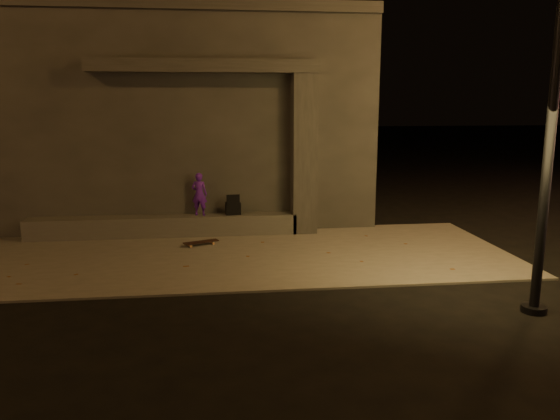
{
  "coord_description": "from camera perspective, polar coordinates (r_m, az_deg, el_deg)",
  "views": [
    {
      "loc": [
        -0.36,
        -8.52,
        3.01
      ],
      "look_at": [
        0.94,
        2.0,
        0.91
      ],
      "focal_mm": 35.0,
      "sensor_mm": 36.0,
      "label": 1
    }
  ],
  "objects": [
    {
      "name": "column",
      "position": [
        12.5,
        2.51,
        5.81
      ],
      "size": [
        0.55,
        0.55,
        3.6
      ],
      "primitive_type": "cube",
      "color": "#34322F",
      "rests_on": "sidewalk"
    },
    {
      "name": "backpack",
      "position": [
        12.5,
        -4.93,
        0.28
      ],
      "size": [
        0.36,
        0.25,
        0.47
      ],
      "rotation": [
        0.0,
        0.0,
        0.1
      ],
      "color": "black",
      "rests_on": "ledge"
    },
    {
      "name": "street_lamp_0",
      "position": [
        8.43,
        27.21,
        15.95
      ],
      "size": [
        0.36,
        0.36,
        6.82
      ],
      "color": "black",
      "rests_on": "ground"
    },
    {
      "name": "canopy",
      "position": [
        12.35,
        -7.92,
        14.66
      ],
      "size": [
        5.0,
        0.7,
        0.28
      ],
      "primitive_type": "cube",
      "color": "#34322F",
      "rests_on": "column"
    },
    {
      "name": "ground",
      "position": [
        9.04,
        -4.39,
        -8.29
      ],
      "size": [
        120.0,
        120.0,
        0.0
      ],
      "primitive_type": "plane",
      "color": "black",
      "rests_on": "ground"
    },
    {
      "name": "skateboard",
      "position": [
        11.66,
        -8.25,
        -3.34
      ],
      "size": [
        0.76,
        0.45,
        0.08
      ],
      "rotation": [
        0.0,
        0.0,
        0.38
      ],
      "color": "black",
      "rests_on": "sidewalk"
    },
    {
      "name": "ledge",
      "position": [
        12.63,
        -12.04,
        -1.62
      ],
      "size": [
        6.0,
        0.55,
        0.45
      ],
      "primitive_type": "cube",
      "color": "#504D48",
      "rests_on": "sidewalk"
    },
    {
      "name": "sidewalk",
      "position": [
        10.94,
        -4.89,
        -4.71
      ],
      "size": [
        11.0,
        4.4,
        0.04
      ],
      "primitive_type": "cube",
      "color": "#646058",
      "rests_on": "ground"
    },
    {
      "name": "building",
      "position": [
        15.03,
        -9.59,
        9.5
      ],
      "size": [
        9.0,
        5.1,
        5.22
      ],
      "color": "#34322F",
      "rests_on": "ground"
    },
    {
      "name": "skateboarder",
      "position": [
        12.44,
        -8.42,
        1.66
      ],
      "size": [
        0.41,
        0.32,
        0.97
      ],
      "primitive_type": "imported",
      "rotation": [
        0.0,
        0.0,
        2.86
      ],
      "color": "#5219A3",
      "rests_on": "ledge"
    }
  ]
}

